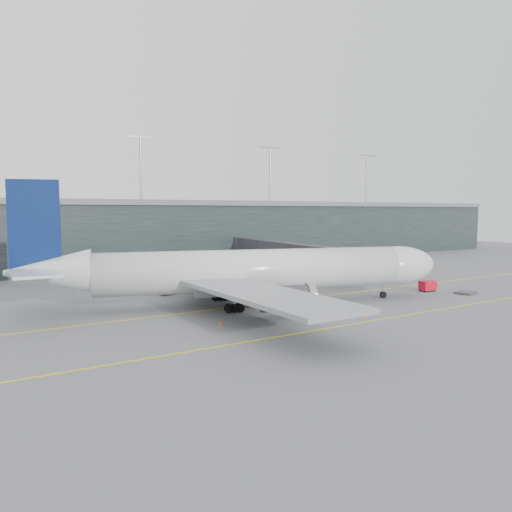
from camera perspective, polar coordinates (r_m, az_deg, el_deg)
ground at (r=71.01m, az=-3.29°, el=-5.22°), size 320.00×320.00×0.00m
taxiline_a at (r=67.61m, az=-1.62°, el=-5.73°), size 160.00×0.25×0.02m
taxiline_b at (r=54.84m, az=7.14°, el=-8.37°), size 160.00×0.25×0.02m
taxiline_lead_main at (r=90.80m, az=-6.75°, el=-2.95°), size 0.25×60.00×0.02m
terminal at (r=123.80m, az=-16.63°, el=2.58°), size 240.00×36.00×29.00m
main_aircraft at (r=67.54m, az=-0.72°, el=-1.76°), size 57.90×53.27×16.57m
jet_bridge at (r=104.41m, az=1.88°, el=0.89°), size 6.92×43.73×6.66m
gse_cart at (r=84.18m, az=19.01°, el=-3.21°), size 2.61×1.80×1.68m
baggage_dolly at (r=83.94m, az=22.84°, el=-3.87°), size 3.62×3.14×0.31m
uld_a at (r=77.32m, az=-10.26°, el=-3.72°), size 2.19×1.85×1.80m
uld_b at (r=80.93m, az=-8.43°, el=-3.32°), size 2.29×2.06×1.73m
uld_c at (r=80.04m, az=-6.67°, el=-3.36°), size 2.21×1.86×1.84m
cone_nose at (r=89.62m, az=20.05°, el=-3.13°), size 0.42×0.42×0.66m
cone_wing_stbd at (r=61.77m, az=12.34°, el=-6.62°), size 0.38×0.38×0.61m
cone_wing_port at (r=83.04m, az=-2.78°, el=-3.45°), size 0.44×0.44×0.69m
cone_tail at (r=56.28m, az=-4.02°, el=-7.67°), size 0.39×0.39×0.63m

